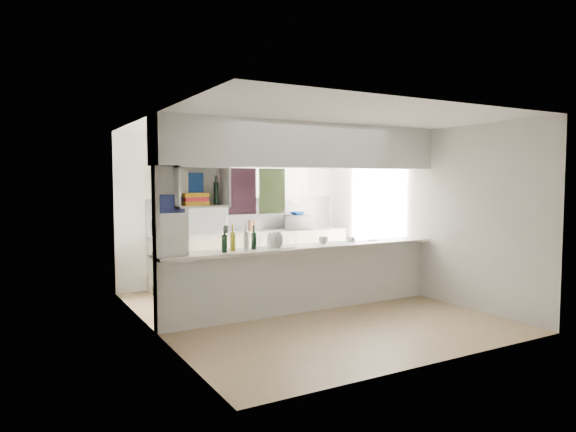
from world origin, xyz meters
TOP-DOWN VIEW (x-y plane):
  - floor at (0.00, 0.00)m, footprint 4.80×4.80m
  - ceiling at (0.00, 0.00)m, footprint 4.80×4.80m
  - wall_back at (0.00, 2.40)m, footprint 4.20×0.00m
  - wall_left at (-2.10, 0.00)m, footprint 0.00×4.80m
  - wall_right at (2.10, 0.00)m, footprint 0.00×4.80m
  - servery_partition at (-0.17, 0.00)m, footprint 4.20×0.50m
  - cubby_shelf at (-1.57, -0.06)m, footprint 0.65×0.35m
  - kitchen_run at (0.16, 2.14)m, footprint 3.60×0.63m
  - microwave at (1.12, 2.07)m, footprint 0.57×0.47m
  - bowl at (1.08, 2.04)m, footprint 0.26×0.26m
  - dish_rack at (-0.44, -0.01)m, footprint 0.42×0.32m
  - cup at (0.26, -0.06)m, footprint 0.17×0.17m
  - wine_bottles at (-1.00, -0.02)m, footprint 0.52×0.15m
  - plastic_tubs at (0.90, 0.11)m, footprint 0.49×0.17m
  - utensil_jar at (-0.28, 2.15)m, footprint 0.09×0.09m
  - knife_block at (0.22, 2.18)m, footprint 0.10×0.08m

SIDE VIEW (x-z plane):
  - floor at x=0.00m, z-range 0.00..0.00m
  - kitchen_run at x=0.16m, z-range -0.29..1.95m
  - plastic_tubs at x=0.90m, z-range 0.92..0.98m
  - utensil_jar at x=-0.28m, z-range 0.92..1.05m
  - cup at x=0.26m, z-range 0.94..1.04m
  - dish_rack at x=-0.44m, z-range 0.90..1.12m
  - knife_block at x=0.22m, z-range 0.92..1.11m
  - wine_bottles at x=-1.00m, z-range 0.87..1.22m
  - microwave at x=1.12m, z-range 0.92..1.19m
  - bowl at x=1.08m, z-range 1.19..1.26m
  - wall_back at x=0.00m, z-range -0.80..3.40m
  - wall_left at x=-2.10m, z-range -1.10..3.70m
  - wall_right at x=2.10m, z-range -1.10..3.70m
  - servery_partition at x=-0.17m, z-range 0.36..2.96m
  - cubby_shelf at x=-1.57m, z-range 1.46..1.96m
  - ceiling at x=0.00m, z-range 2.60..2.60m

